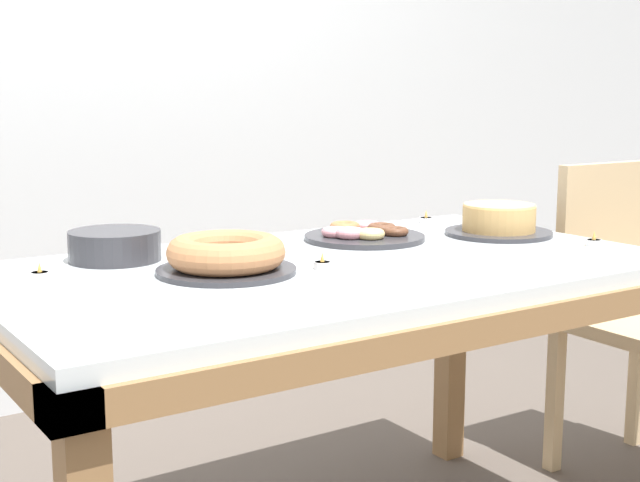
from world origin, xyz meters
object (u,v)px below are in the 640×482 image
at_px(pastry_platter, 363,234).
at_px(tealight_near_front, 322,264).
at_px(plate_stack, 115,246).
at_px(chair, 633,304).
at_px(cake_chocolate_round, 499,222).
at_px(tealight_near_cakes, 594,242).
at_px(cake_golden_bundt, 226,256).
at_px(tealight_left_edge, 40,275).
at_px(tealight_centre, 426,219).

xyz_separation_m(pastry_platter, tealight_near_front, (-0.30, -0.26, -0.00)).
bearing_deg(plate_stack, chair, -10.62).
xyz_separation_m(cake_chocolate_round, pastry_platter, (-0.35, 0.14, -0.02)).
relative_size(chair, cake_chocolate_round, 3.28).
relative_size(cake_chocolate_round, pastry_platter, 0.91).
relative_size(cake_chocolate_round, tealight_near_cakes, 7.17).
relative_size(cake_golden_bundt, tealight_near_cakes, 7.50).
height_order(tealight_left_edge, tealight_centre, same).
relative_size(cake_golden_bundt, pastry_platter, 0.95).
bearing_deg(tealight_near_cakes, tealight_near_front, 169.72).
xyz_separation_m(chair, cake_golden_bundt, (-1.36, 0.01, 0.29)).
bearing_deg(cake_chocolate_round, chair, -6.77).
distance_m(chair, plate_stack, 1.56).
height_order(plate_stack, tealight_centre, plate_stack).
height_order(pastry_platter, tealight_centre, pastry_platter).
bearing_deg(chair, tealight_centre, 147.31).
xyz_separation_m(cake_golden_bundt, tealight_left_edge, (-0.35, 0.16, -0.03)).
relative_size(tealight_near_cakes, tealight_left_edge, 1.00).
xyz_separation_m(cake_chocolate_round, plate_stack, (-1.00, 0.22, -0.00)).
distance_m(chair, cake_golden_bundt, 1.39).
height_order(chair, tealight_near_cakes, chair).
bearing_deg(chair, tealight_near_cakes, -155.63).
distance_m(chair, cake_chocolate_round, 0.59).
height_order(chair, tealight_centre, chair).
xyz_separation_m(chair, tealight_near_cakes, (-0.43, -0.19, 0.26)).
relative_size(cake_golden_bundt, plate_stack, 1.43).
bearing_deg(pastry_platter, tealight_centre, 23.11).
relative_size(cake_chocolate_round, tealight_left_edge, 7.17).
distance_m(plate_stack, tealight_centre, 0.98).
bearing_deg(chair, cake_golden_bundt, 179.52).
bearing_deg(tealight_near_cakes, cake_chocolate_round, 107.27).
relative_size(plate_stack, tealight_left_edge, 5.25).
xyz_separation_m(cake_chocolate_round, tealight_centre, (-0.02, 0.28, -0.03)).
xyz_separation_m(cake_chocolate_round, tealight_left_edge, (-1.20, 0.11, -0.03)).
bearing_deg(tealight_near_front, chair, 3.04).
xyz_separation_m(plate_stack, tealight_near_front, (0.34, -0.34, -0.02)).
xyz_separation_m(cake_golden_bundt, tealight_near_front, (0.20, -0.07, -0.03)).
relative_size(pastry_platter, tealight_near_front, 7.86).
bearing_deg(tealight_near_cakes, pastry_platter, 137.81).
xyz_separation_m(cake_chocolate_round, tealight_near_front, (-0.65, -0.12, -0.03)).
height_order(cake_chocolate_round, tealight_centre, cake_chocolate_round).
relative_size(cake_golden_bundt, tealight_left_edge, 7.50).
bearing_deg(cake_golden_bundt, tealight_left_edge, 156.09).
height_order(cake_golden_bundt, tealight_left_edge, cake_golden_bundt).
bearing_deg(tealight_near_cakes, tealight_centre, 100.53).
height_order(cake_chocolate_round, tealight_near_cakes, cake_chocolate_round).
xyz_separation_m(chair, tealight_centre, (-0.53, 0.34, 0.26)).
xyz_separation_m(plate_stack, tealight_centre, (0.98, 0.06, -0.02)).
distance_m(cake_golden_bundt, plate_stack, 0.31).
xyz_separation_m(chair, cake_chocolate_round, (-0.51, 0.06, 0.28)).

